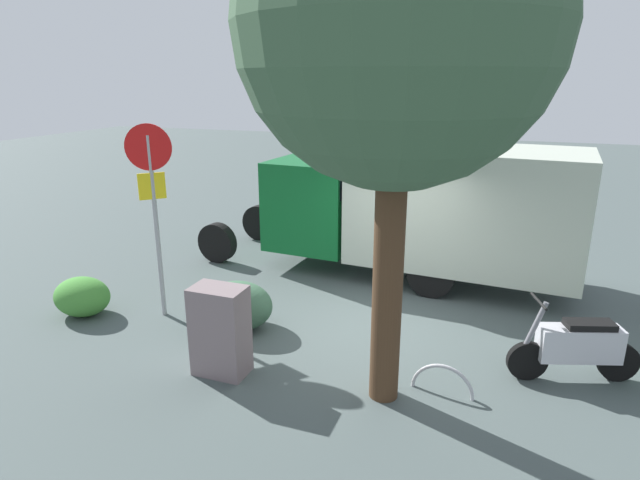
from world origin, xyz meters
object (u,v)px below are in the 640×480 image
motorcycle (578,346)px  stop_sign (153,192)px  utility_cabinet (220,331)px  box_truck_near (417,204)px  street_tree (398,26)px  bike_rack_hoop (442,393)px

motorcycle → stop_sign: size_ratio=0.52×
utility_cabinet → motorcycle: bearing=-162.6°
box_truck_near → utility_cabinet: size_ratio=6.22×
street_tree → utility_cabinet: bearing=5.2°
motorcycle → street_tree: size_ratio=0.27×
stop_sign → utility_cabinet: 2.84m
box_truck_near → bike_rack_hoop: 4.67m
street_tree → bike_rack_hoop: 4.64m
utility_cabinet → bike_rack_hoop: size_ratio=1.53×
box_truck_near → motorcycle: bearing=135.2°
stop_sign → bike_rack_hoop: size_ratio=3.94×
box_truck_near → motorcycle: size_ratio=4.61×
box_truck_near → motorcycle: 4.47m
utility_cabinet → stop_sign: bearing=-34.6°
box_truck_near → bike_rack_hoop: bearing=109.7°
street_tree → bike_rack_hoop: (-0.73, -0.31, -4.57)m
motorcycle → street_tree: 4.89m
stop_sign → street_tree: bearing=165.1°
stop_sign → motorcycle: bearing=-178.8°
stop_sign → box_truck_near: bearing=-138.1°
box_truck_near → utility_cabinet: 5.21m
stop_sign → bike_rack_hoop: stop_sign is taller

